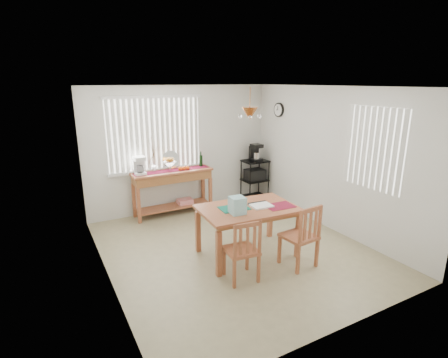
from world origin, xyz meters
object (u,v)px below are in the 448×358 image
sideboard (173,181)px  chair_left (242,251)px  cart_items (255,153)px  chair_right (301,236)px  wire_cart (255,176)px  dining_table (248,213)px

sideboard → chair_left: size_ratio=1.80×
cart_items → chair_right: cart_items is taller
sideboard → chair_left: (-0.08, -2.86, -0.25)m
sideboard → wire_cart: wire_cart is taller
sideboard → wire_cart: bearing=-1.2°
wire_cart → chair_right: (-1.10, -2.90, -0.08)m
dining_table → chair_left: size_ratio=1.68×
wire_cart → dining_table: (-1.59, -2.20, 0.14)m
wire_cart → dining_table: size_ratio=0.60×
cart_items → sideboard: bearing=179.1°
cart_items → chair_right: 3.17m
chair_left → wire_cart: bearing=53.9°
sideboard → dining_table: sideboard is taller
sideboard → cart_items: bearing=-0.9°
wire_cart → cart_items: cart_items is taller
sideboard → dining_table: size_ratio=1.07×
wire_cart → cart_items: 0.55m
dining_table → chair_right: size_ratio=1.57×
dining_table → chair_left: chair_left is taller
dining_table → chair_right: (0.49, -0.70, -0.22)m
wire_cart → cart_items: size_ratio=2.43×
cart_items → dining_table: size_ratio=0.25×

